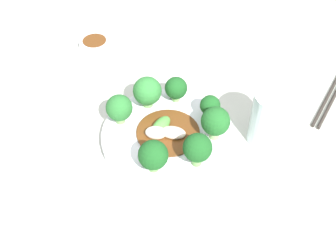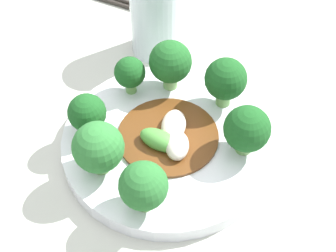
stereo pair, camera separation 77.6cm
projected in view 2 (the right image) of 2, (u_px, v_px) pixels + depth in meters
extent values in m
cube|color=#B7BCAD|center=(145.00, 251.00, 0.90)|extent=(0.87, 0.80, 0.76)
cylinder|color=silver|center=(168.00, 142.00, 0.58)|extent=(0.26, 0.26, 0.02)
cylinder|color=#70A356|center=(101.00, 164.00, 0.54)|extent=(0.02, 0.02, 0.02)
sphere|color=#2D7533|center=(98.00, 147.00, 0.51)|extent=(0.06, 0.06, 0.06)
cylinder|color=#70A356|center=(131.00, 86.00, 0.62)|extent=(0.01, 0.01, 0.02)
sphere|color=#19511E|center=(130.00, 72.00, 0.60)|extent=(0.04, 0.04, 0.04)
cylinder|color=#89B76B|center=(170.00, 80.00, 0.62)|extent=(0.02, 0.02, 0.02)
sphere|color=#1E5B23|center=(170.00, 62.00, 0.60)|extent=(0.06, 0.06, 0.06)
cylinder|color=#7AAD5B|center=(90.00, 127.00, 0.57)|extent=(0.02, 0.02, 0.01)
sphere|color=#19511E|center=(87.00, 113.00, 0.55)|extent=(0.05, 0.05, 0.05)
cylinder|color=#7AAD5B|center=(145.00, 201.00, 0.50)|extent=(0.02, 0.02, 0.02)
sphere|color=#286B2D|center=(143.00, 186.00, 0.48)|extent=(0.05, 0.05, 0.05)
cylinder|color=#70A356|center=(244.00, 145.00, 0.55)|extent=(0.02, 0.02, 0.02)
sphere|color=#19511E|center=(247.00, 129.00, 0.53)|extent=(0.05, 0.05, 0.05)
cylinder|color=#70A356|center=(223.00, 97.00, 0.60)|extent=(0.02, 0.02, 0.02)
sphere|color=#19511E|center=(226.00, 79.00, 0.58)|extent=(0.05, 0.05, 0.05)
cylinder|color=#5B3314|center=(168.00, 136.00, 0.57)|extent=(0.12, 0.12, 0.00)
ellipsoid|color=silver|center=(177.00, 145.00, 0.55)|extent=(0.04, 0.03, 0.02)
ellipsoid|color=beige|center=(174.00, 125.00, 0.57)|extent=(0.05, 0.03, 0.02)
ellipsoid|color=#4C933D|center=(159.00, 140.00, 0.55)|extent=(0.04, 0.06, 0.02)
cylinder|color=silver|center=(156.00, 17.00, 0.67)|extent=(0.07, 0.07, 0.12)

